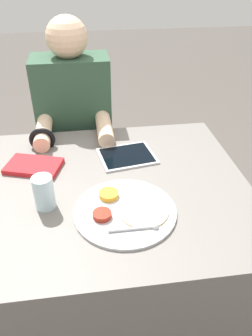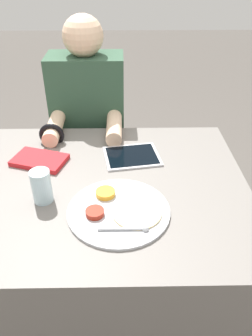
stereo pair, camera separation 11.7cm
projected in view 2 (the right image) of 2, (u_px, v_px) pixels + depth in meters
name	position (u px, v px, depth m)	size (l,w,h in m)	color
ground_plane	(101.00, 299.00, 1.59)	(12.00, 12.00, 0.00)	#4C4742
dining_table	(97.00, 249.00, 1.39)	(1.14, 0.87, 0.70)	slate
thali_tray	(119.00, 210.00, 1.06)	(0.34, 0.34, 0.03)	#B7BABF
red_notebook	(40.00, 160.00, 1.31)	(0.24, 0.19, 0.02)	silver
tablet_device	(132.00, 156.00, 1.34)	(0.25, 0.21, 0.01)	#B7B7BC
person_diner	(90.00, 140.00, 1.76)	(0.37, 0.44, 1.18)	black
drinking_glass	(42.00, 186.00, 1.09)	(0.07, 0.07, 0.12)	silver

